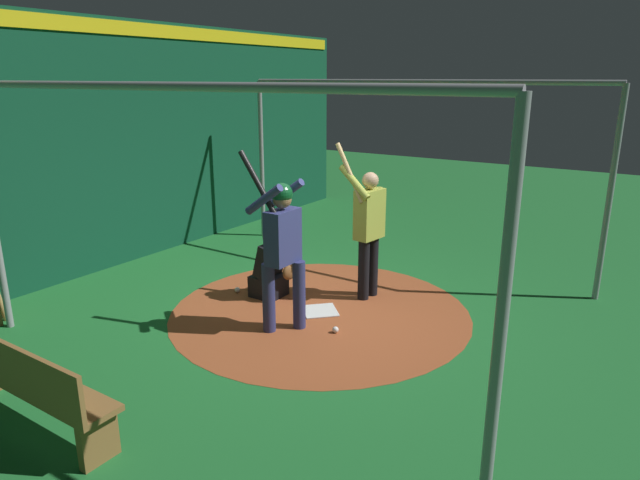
% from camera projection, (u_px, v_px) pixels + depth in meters
% --- Properties ---
extents(ground_plane, '(27.77, 27.77, 0.00)m').
position_uv_depth(ground_plane, '(320.00, 312.00, 7.13)').
color(ground_plane, '#1E6B2D').
extents(dirt_circle, '(3.78, 3.78, 0.01)m').
position_uv_depth(dirt_circle, '(320.00, 311.00, 7.13)').
color(dirt_circle, '#9E4C28').
rests_on(dirt_circle, ground).
extents(home_plate, '(0.59, 0.59, 0.01)m').
position_uv_depth(home_plate, '(320.00, 311.00, 7.13)').
color(home_plate, white).
rests_on(home_plate, dirt_circle).
extents(batter, '(0.68, 0.49, 2.10)m').
position_uv_depth(batter, '(282.00, 243.00, 6.35)').
color(batter, navy).
rests_on(batter, ground).
extents(catcher, '(0.58, 0.40, 0.96)m').
position_uv_depth(catcher, '(271.00, 270.00, 7.52)').
color(catcher, black).
rests_on(catcher, ground).
extents(visitor, '(0.58, 0.51, 2.07)m').
position_uv_depth(visitor, '(368.00, 226.00, 7.34)').
color(visitor, black).
rests_on(visitor, ground).
extents(back_wall, '(0.23, 11.77, 3.72)m').
position_uv_depth(back_wall, '(114.00, 145.00, 8.61)').
color(back_wall, '#0F472D').
rests_on(back_wall, ground).
extents(cage_frame, '(5.79, 4.89, 2.84)m').
position_uv_depth(cage_frame, '(320.00, 153.00, 6.57)').
color(cage_frame, gray).
rests_on(cage_frame, ground).
extents(bench, '(1.96, 0.36, 0.85)m').
position_uv_depth(bench, '(24.00, 381.00, 4.64)').
color(bench, olive).
rests_on(bench, ground).
extents(baseball_0, '(0.07, 0.07, 0.07)m').
position_uv_depth(baseball_0, '(335.00, 330.00, 6.52)').
color(baseball_0, white).
rests_on(baseball_0, dirt_circle).
extents(baseball_1, '(0.07, 0.07, 0.07)m').
position_uv_depth(baseball_1, '(237.00, 290.00, 7.74)').
color(baseball_1, white).
rests_on(baseball_1, dirt_circle).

